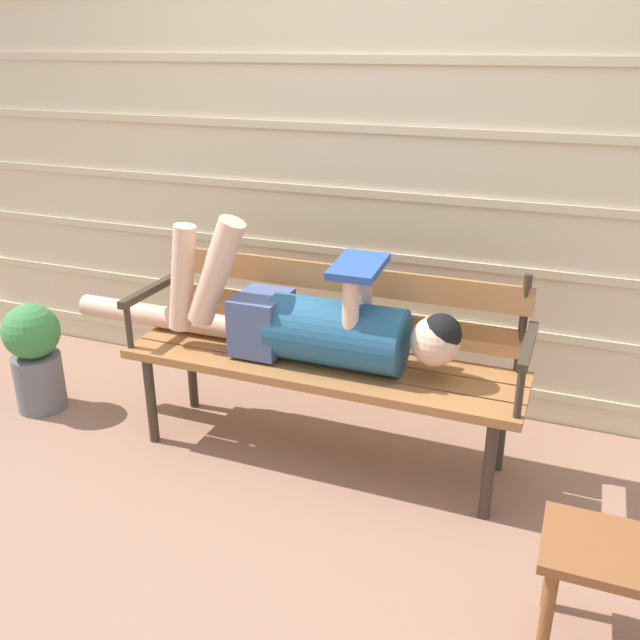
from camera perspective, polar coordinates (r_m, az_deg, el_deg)
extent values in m
plane|color=#936B56|center=(2.98, -0.37, -11.51)|extent=(12.00, 12.00, 0.00)
cube|color=beige|center=(3.20, 4.50, 13.03)|extent=(4.92, 0.06, 2.30)
cube|color=beige|center=(3.47, 3.83, -3.67)|extent=(4.92, 0.02, 0.04)
cube|color=beige|center=(3.35, 3.96, 0.75)|extent=(4.92, 0.02, 0.04)
cube|color=beige|center=(3.26, 4.09, 5.45)|extent=(4.92, 0.02, 0.04)
cube|color=beige|center=(3.19, 4.23, 10.39)|extent=(4.92, 0.02, 0.04)
cube|color=beige|center=(3.15, 4.38, 15.52)|extent=(4.92, 0.02, 0.04)
cube|color=beige|center=(3.13, 4.54, 20.75)|extent=(4.92, 0.02, 0.04)
cube|color=#9E6638|center=(2.69, -1.13, -4.99)|extent=(1.65, 0.13, 0.04)
cube|color=#9E6638|center=(2.81, 0.00, -3.74)|extent=(1.65, 0.13, 0.04)
cube|color=#9E6638|center=(2.93, 1.03, -2.60)|extent=(1.65, 0.13, 0.04)
cube|color=#9E6638|center=(2.94, 1.50, 0.15)|extent=(1.58, 0.05, 0.11)
cube|color=#9E6638|center=(2.88, 1.54, 3.50)|extent=(1.58, 0.05, 0.11)
cylinder|color=#382D23|center=(3.23, -11.24, 3.48)|extent=(0.03, 0.03, 0.40)
cylinder|color=#382D23|center=(2.76, 16.47, -0.27)|extent=(0.03, 0.03, 0.40)
cylinder|color=#382D23|center=(3.10, -13.84, -6.44)|extent=(0.04, 0.04, 0.41)
cylinder|color=#382D23|center=(2.63, 13.80, -12.02)|extent=(0.04, 0.04, 0.41)
cylinder|color=#382D23|center=(3.34, -10.59, -3.93)|extent=(0.04, 0.04, 0.41)
cylinder|color=#382D23|center=(2.91, 14.80, -8.48)|extent=(0.04, 0.04, 0.41)
cube|color=#382D23|center=(3.09, -13.95, 2.39)|extent=(0.04, 0.41, 0.03)
cylinder|color=#382D23|center=(3.00, -15.59, -0.44)|extent=(0.03, 0.03, 0.20)
cube|color=#382D23|center=(2.56, 16.88, -2.05)|extent=(0.04, 0.41, 0.03)
cylinder|color=#382D23|center=(2.45, 16.23, -5.70)|extent=(0.03, 0.03, 0.20)
cylinder|color=#23567A|center=(2.72, 1.44, -1.13)|extent=(0.54, 0.27, 0.27)
cube|color=#475684|center=(2.84, -4.84, -0.16)|extent=(0.20, 0.25, 0.24)
sphere|color=beige|center=(2.62, 9.52, -1.75)|extent=(0.19, 0.19, 0.19)
sphere|color=black|center=(2.60, 10.00, -1.14)|extent=(0.16, 0.16, 0.16)
cylinder|color=beige|center=(2.80, -8.64, 3.97)|extent=(0.28, 0.11, 0.47)
cylinder|color=beige|center=(2.89, -11.34, 3.43)|extent=(0.16, 0.09, 0.46)
cylinder|color=beige|center=(3.17, -12.74, 0.22)|extent=(0.87, 0.10, 0.10)
cylinder|color=beige|center=(2.58, 2.55, 0.75)|extent=(0.06, 0.06, 0.27)
cylinder|color=beige|center=(2.72, 3.66, 1.89)|extent=(0.06, 0.06, 0.27)
cube|color=#284C9E|center=(2.60, 3.19, 4.46)|extent=(0.18, 0.25, 0.06)
cube|color=brown|center=(2.14, 23.97, -17.36)|extent=(0.44, 0.30, 0.03)
cylinder|color=brown|center=(2.16, 18.22, -22.51)|extent=(0.04, 0.04, 0.34)
cylinder|color=brown|center=(2.34, 18.70, -18.56)|extent=(0.04, 0.04, 0.34)
cylinder|color=slate|center=(3.57, -22.22, -4.76)|extent=(0.23, 0.23, 0.28)
sphere|color=#3D8442|center=(3.46, -22.84, -0.87)|extent=(0.26, 0.26, 0.26)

